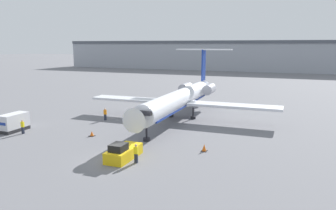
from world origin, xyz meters
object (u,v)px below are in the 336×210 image
object	(u,v)px
worker_by_wing	(105,114)
luggage_cart	(14,122)
worker_on_apron	(23,126)
traffic_cone_right	(204,148)
worker_near_tug	(136,153)
traffic_cone_left	(92,134)
airplane_main	(181,98)
pushback_tug	(123,152)

from	to	relation	value
worker_by_wing	luggage_cart	bearing A→B (deg)	-127.91
worker_on_apron	traffic_cone_right	size ratio (longest dim) A/B	2.31
worker_near_tug	traffic_cone_left	distance (m)	11.26
airplane_main	worker_near_tug	xyz separation A→B (m)	(2.30, -19.47, -2.20)
airplane_main	worker_on_apron	bearing A→B (deg)	-135.72
traffic_cone_left	traffic_cone_right	bearing A→B (deg)	-2.42
pushback_tug	traffic_cone_right	bearing A→B (deg)	37.33
pushback_tug	worker_near_tug	bearing A→B (deg)	-17.49
airplane_main	worker_on_apron	world-z (taller)	airplane_main
airplane_main	worker_by_wing	size ratio (longest dim) A/B	16.67
pushback_tug	traffic_cone_right	world-z (taller)	pushback_tug
worker_on_apron	traffic_cone_left	bearing A→B (deg)	14.23
worker_by_wing	traffic_cone_right	distance (m)	19.61
traffic_cone_left	airplane_main	bearing A→B (deg)	61.97
pushback_tug	worker_near_tug	world-z (taller)	worker_near_tug
luggage_cart	worker_by_wing	world-z (taller)	luggage_cart
worker_near_tug	worker_by_wing	world-z (taller)	worker_near_tug
worker_near_tug	traffic_cone_left	size ratio (longest dim) A/B	2.83
worker_on_apron	traffic_cone_right	distance (m)	23.26
luggage_cart	airplane_main	bearing A→B (deg)	39.92
worker_on_apron	worker_by_wing	bearing A→B (deg)	61.35
pushback_tug	traffic_cone_right	xyz separation A→B (m)	(6.79, 5.18, -0.30)
worker_by_wing	airplane_main	bearing A→B (deg)	26.61
worker_near_tug	worker_on_apron	bearing A→B (deg)	167.26
worker_on_apron	traffic_cone_right	xyz separation A→B (m)	(23.20, 1.61, -0.56)
luggage_cart	worker_near_tug	xyz separation A→B (m)	(20.06, -4.61, -0.17)
airplane_main	traffic_cone_right	bearing A→B (deg)	-61.67
worker_on_apron	traffic_cone_left	xyz separation A→B (m)	(8.77, 2.22, -0.63)
airplane_main	luggage_cart	distance (m)	23.24
luggage_cart	traffic_cone_left	xyz separation A→B (m)	(10.75, 1.70, -0.86)
pushback_tug	traffic_cone_left	distance (m)	9.59
luggage_cart	traffic_cone_left	bearing A→B (deg)	8.98
traffic_cone_right	luggage_cart	bearing A→B (deg)	-177.53
worker_on_apron	traffic_cone_right	world-z (taller)	worker_on_apron
airplane_main	worker_near_tug	distance (m)	19.73
airplane_main	traffic_cone_right	world-z (taller)	airplane_main
pushback_tug	worker_by_wing	bearing A→B (deg)	127.88
traffic_cone_left	worker_near_tug	bearing A→B (deg)	-34.15
traffic_cone_right	pushback_tug	bearing A→B (deg)	-142.67
airplane_main	traffic_cone_right	size ratio (longest dim) A/B	39.43
luggage_cart	worker_near_tug	world-z (taller)	luggage_cart
luggage_cart	worker_near_tug	size ratio (longest dim) A/B	2.04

